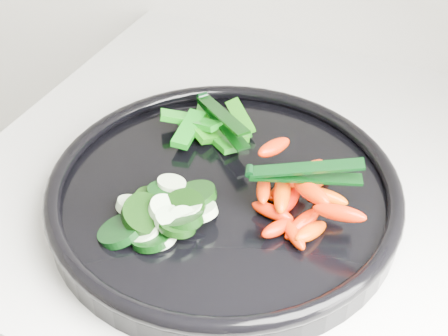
% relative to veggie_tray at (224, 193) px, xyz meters
% --- Properties ---
extents(veggie_tray, '(0.38, 0.38, 0.04)m').
position_rel_veggie_tray_xyz_m(veggie_tray, '(0.00, 0.00, 0.00)').
color(veggie_tray, black).
rests_on(veggie_tray, counter).
extents(cucumber_pile, '(0.12, 0.12, 0.04)m').
position_rel_veggie_tray_xyz_m(cucumber_pile, '(-0.04, -0.06, 0.01)').
color(cucumber_pile, black).
rests_on(cucumber_pile, veggie_tray).
extents(carrot_pile, '(0.13, 0.14, 0.06)m').
position_rel_veggie_tray_xyz_m(carrot_pile, '(0.08, 0.00, 0.02)').
color(carrot_pile, '#E23B00').
rests_on(carrot_pile, veggie_tray).
extents(pepper_pile, '(0.11, 0.11, 0.04)m').
position_rel_veggie_tray_xyz_m(pepper_pile, '(-0.06, 0.09, 0.01)').
color(pepper_pile, '#156B0A').
rests_on(pepper_pile, veggie_tray).
extents(tong_carrot, '(0.11, 0.05, 0.02)m').
position_rel_veggie_tray_xyz_m(tong_carrot, '(0.08, 0.00, 0.05)').
color(tong_carrot, black).
rests_on(tong_carrot, carrot_pile).
extents(tong_pepper, '(0.10, 0.08, 0.02)m').
position_rel_veggie_tray_xyz_m(tong_pepper, '(-0.04, 0.09, 0.03)').
color(tong_pepper, black).
rests_on(tong_pepper, pepper_pile).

